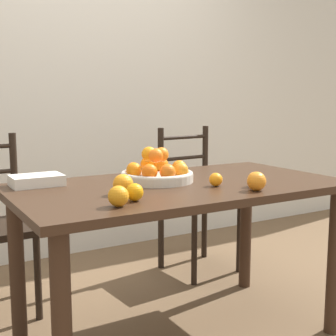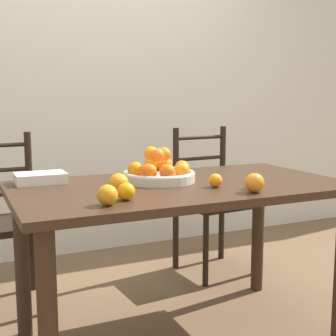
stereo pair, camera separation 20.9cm
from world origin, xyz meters
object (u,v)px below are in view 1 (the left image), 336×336
at_px(orange_loose_4, 255,179).
at_px(book_stack, 37,180).
at_px(fruit_bowl, 157,172).
at_px(orange_loose_5, 123,184).
at_px(orange_loose_1, 257,181).
at_px(chair_right, 196,202).
at_px(orange_loose_0, 135,192).
at_px(orange_loose_2, 118,196).
at_px(orange_loose_3, 216,180).

relative_size(orange_loose_4, book_stack, 0.30).
distance_m(fruit_bowl, orange_loose_5, 0.33).
distance_m(orange_loose_1, chair_right, 1.18).
relative_size(orange_loose_0, book_stack, 0.30).
bearing_deg(orange_loose_2, orange_loose_4, 3.72).
height_order(orange_loose_0, orange_loose_5, orange_loose_5).
distance_m(orange_loose_1, book_stack, 0.97).
distance_m(orange_loose_3, orange_loose_4, 0.17).
bearing_deg(orange_loose_4, orange_loose_2, -176.28).
bearing_deg(book_stack, orange_loose_0, -64.85).
relative_size(orange_loose_0, orange_loose_5, 0.81).
distance_m(orange_loose_1, orange_loose_3, 0.19).
bearing_deg(chair_right, orange_loose_3, -123.97).
distance_m(orange_loose_1, orange_loose_4, 0.09).
distance_m(orange_loose_0, orange_loose_4, 0.58).
bearing_deg(orange_loose_2, orange_loose_1, -2.35).
relative_size(orange_loose_3, chair_right, 0.06).
bearing_deg(chair_right, fruit_bowl, -140.38).
distance_m(orange_loose_0, orange_loose_3, 0.45).
bearing_deg(fruit_bowl, orange_loose_5, -143.84).
bearing_deg(orange_loose_3, orange_loose_5, 174.27).
height_order(orange_loose_1, book_stack, orange_loose_1).
distance_m(orange_loose_5, chair_right, 1.29).
distance_m(orange_loose_0, chair_right, 1.39).
xyz_separation_m(chair_right, book_stack, (-1.17, -0.47, 0.32)).
bearing_deg(orange_loose_5, orange_loose_0, -95.98).
bearing_deg(chair_right, orange_loose_5, -142.60).
xyz_separation_m(orange_loose_1, orange_loose_2, (-0.62, 0.03, -0.00)).
distance_m(orange_loose_2, chair_right, 1.49).
height_order(orange_loose_1, orange_loose_4, orange_loose_1).
height_order(orange_loose_5, book_stack, orange_loose_5).
bearing_deg(book_stack, orange_loose_1, -37.18).
relative_size(orange_loose_2, orange_loose_5, 0.91).
bearing_deg(orange_loose_0, orange_loose_5, 84.02).
relative_size(orange_loose_5, book_stack, 0.37).
height_order(fruit_bowl, orange_loose_0, fruit_bowl).
bearing_deg(chair_right, orange_loose_0, -138.82).
bearing_deg(orange_loose_5, orange_loose_2, -119.41).
distance_m(orange_loose_2, orange_loose_4, 0.68).
distance_m(fruit_bowl, orange_loose_0, 0.43).
height_order(orange_loose_2, orange_loose_5, orange_loose_5).
bearing_deg(orange_loose_0, orange_loose_1, -8.47).
bearing_deg(orange_loose_4, book_stack, 147.98).
relative_size(orange_loose_0, orange_loose_4, 1.02).
xyz_separation_m(orange_loose_0, book_stack, (-0.24, 0.50, -0.01)).
distance_m(chair_right, book_stack, 1.30).
relative_size(orange_loose_0, orange_loose_3, 1.13).
bearing_deg(orange_loose_1, orange_loose_5, 157.74).
xyz_separation_m(orange_loose_1, orange_loose_3, (-0.09, 0.17, -0.01)).
xyz_separation_m(orange_loose_2, orange_loose_4, (0.68, 0.04, -0.00)).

